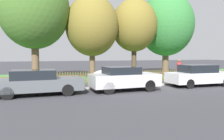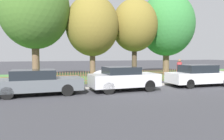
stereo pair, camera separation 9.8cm
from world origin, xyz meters
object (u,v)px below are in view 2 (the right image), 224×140
tree_nearest_kerb (35,9)px  tree_mid_park (135,26)px  covered_motorcycle (105,76)px  pedestrian_near_fence (179,70)px  parked_car_black_saloon (124,78)px  tree_far_left (167,25)px  tree_behind_motorcycle (92,26)px  parked_car_navy_estate (200,75)px  parked_car_silver_hatchback (37,82)px

tree_nearest_kerb → tree_mid_park: size_ratio=1.22×
covered_motorcycle → pedestrian_near_fence: pedestrian_near_fence is taller
parked_car_black_saloon → tree_far_left: (7.67, 7.64, 4.45)m
covered_motorcycle → tree_far_left: tree_far_left is taller
tree_behind_motorcycle → covered_motorcycle: bearing=-90.9°
parked_car_black_saloon → tree_nearest_kerb: tree_nearest_kerb is taller
parked_car_navy_estate → covered_motorcycle: (-6.14, 2.06, -0.07)m
parked_car_navy_estate → tree_far_left: bearing=76.0°
parked_car_silver_hatchback → tree_nearest_kerb: bearing=90.6°
parked_car_silver_hatchback → parked_car_black_saloon: (4.84, -0.19, 0.05)m
tree_nearest_kerb → tree_behind_motorcycle: 4.68m
tree_nearest_kerb → tree_behind_motorcycle: (4.55, -0.04, -1.09)m
pedestrian_near_fence → tree_nearest_kerb: bearing=8.7°
parked_car_navy_estate → tree_behind_motorcycle: tree_behind_motorcycle is taller
tree_nearest_kerb → tree_mid_park: bearing=2.0°
parked_car_silver_hatchback → pedestrian_near_fence: bearing=8.7°
tree_mid_park → parked_car_navy_estate: bearing=-71.7°
tree_far_left → pedestrian_near_fence: 7.55m
tree_mid_park → parked_car_silver_hatchback: bearing=-143.3°
covered_motorcycle → pedestrian_near_fence: (5.67, -0.41, 0.36)m
pedestrian_near_fence → parked_car_silver_hatchback: bearing=41.1°
covered_motorcycle → tree_far_left: (8.16, 5.37, 4.53)m
parked_car_black_saloon → parked_car_navy_estate: 5.65m
parked_car_black_saloon → tree_nearest_kerb: (-4.98, 6.16, 4.89)m
tree_behind_motorcycle → tree_nearest_kerb: bearing=179.5°
parked_car_silver_hatchback → parked_car_black_saloon: parked_car_black_saloon is taller
parked_car_black_saloon → tree_behind_motorcycle: size_ratio=0.58×
parked_car_silver_hatchback → pedestrian_near_fence: size_ratio=2.54×
parked_car_black_saloon → tree_behind_motorcycle: 7.22m
parked_car_silver_hatchback → tree_behind_motorcycle: bearing=52.7°
covered_motorcycle → pedestrian_near_fence: 5.70m
parked_car_black_saloon → covered_motorcycle: (-0.49, 2.27, -0.08)m
tree_nearest_kerb → pedestrian_near_fence: size_ratio=4.83×
parked_car_black_saloon → pedestrian_near_fence: (5.18, 1.86, 0.27)m
parked_car_black_saloon → pedestrian_near_fence: bearing=17.9°
tree_far_left → parked_car_navy_estate: bearing=-105.2°
tree_behind_motorcycle → parked_car_navy_estate: bearing=-44.2°
parked_car_silver_hatchback → pedestrian_near_fence: pedestrian_near_fence is taller
parked_car_black_saloon → tree_mid_park: bearing=59.1°
parked_car_navy_estate → covered_motorcycle: parked_car_navy_estate is taller
parked_car_black_saloon → pedestrian_near_fence: 5.51m
parked_car_black_saloon → tree_behind_motorcycle: bearing=92.2°
parked_car_silver_hatchback → tree_nearest_kerb: 7.75m
tree_nearest_kerb → pedestrian_near_fence: tree_nearest_kerb is taller
pedestrian_near_fence → tree_far_left: bearing=-81.6°
parked_car_black_saloon → pedestrian_near_fence: size_ratio=2.26×
tree_mid_park → tree_nearest_kerb: bearing=-178.0°
parked_car_silver_hatchback → tree_nearest_kerb: tree_nearest_kerb is taller
parked_car_black_saloon → tree_mid_park: tree_mid_park is taller
tree_far_left → pedestrian_near_fence: bearing=-113.3°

